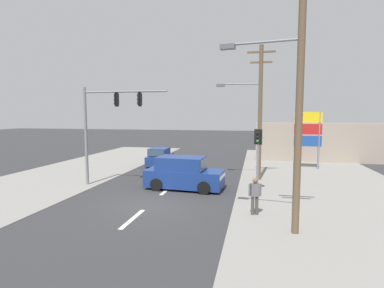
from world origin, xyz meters
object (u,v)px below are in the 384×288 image
object	(u,v)px
shopping_plaza_sign	(308,132)
pedestrian_at_kerb	(255,194)
utility_pole_foreground_right	(296,91)
traffic_signal_mast	(105,118)
pedestal_signal_right_kerb	(258,150)
hatchback_oncoming_near	(160,157)
utility_pole_midground_right	(258,108)
suv_crossing_left	(184,174)

from	to	relation	value
shopping_plaza_sign	pedestrian_at_kerb	world-z (taller)	shopping_plaza_sign
utility_pole_foreground_right	traffic_signal_mast	bearing A→B (deg)	152.20
pedestal_signal_right_kerb	hatchback_oncoming_near	world-z (taller)	pedestal_signal_right_kerb
utility_pole_midground_right	hatchback_oncoming_near	xyz separation A→B (m)	(-8.11, 4.08, -4.07)
hatchback_oncoming_near	utility_pole_foreground_right	bearing A→B (deg)	-54.52
utility_pole_foreground_right	pedestal_signal_right_kerb	xyz separation A→B (m)	(-1.22, 5.50, -2.77)
traffic_signal_mast	suv_crossing_left	distance (m)	5.82
traffic_signal_mast	shopping_plaza_sign	xyz separation A→B (m)	(12.99, 8.67, -1.16)
pedestal_signal_right_kerb	pedestrian_at_kerb	xyz separation A→B (m)	(-0.11, -3.76, -1.49)
pedestal_signal_right_kerb	hatchback_oncoming_near	bearing A→B (deg)	136.87
traffic_signal_mast	pedestal_signal_right_kerb	bearing A→B (deg)	0.57
traffic_signal_mast	hatchback_oncoming_near	size ratio (longest dim) A/B	1.63
utility_pole_midground_right	traffic_signal_mast	xyz separation A→B (m)	(-9.02, -3.63, -0.62)
utility_pole_midground_right	utility_pole_foreground_right	bearing A→B (deg)	-82.17
shopping_plaza_sign	utility_pole_midground_right	bearing A→B (deg)	-128.26
utility_pole_midground_right	shopping_plaza_sign	xyz separation A→B (m)	(3.97, 5.04, -1.79)
pedestal_signal_right_kerb	traffic_signal_mast	bearing A→B (deg)	-179.43
suv_crossing_left	pedestrian_at_kerb	xyz separation A→B (m)	(4.12, -3.91, 0.04)
utility_pole_midground_right	traffic_signal_mast	size ratio (longest dim) A/B	1.47
utility_pole_foreground_right	utility_pole_midground_right	world-z (taller)	utility_pole_foreground_right
utility_pole_midground_right	hatchback_oncoming_near	size ratio (longest dim) A/B	2.39
utility_pole_foreground_right	suv_crossing_left	world-z (taller)	utility_pole_foreground_right
utility_pole_foreground_right	pedestal_signal_right_kerb	distance (m)	6.28
utility_pole_foreground_right	pedestrian_at_kerb	world-z (taller)	utility_pole_foreground_right
shopping_plaza_sign	pedestrian_at_kerb	bearing A→B (deg)	-108.20
utility_pole_foreground_right	pedestrian_at_kerb	xyz separation A→B (m)	(-1.33, 1.74, -4.26)
pedestrian_at_kerb	utility_pole_foreground_right	bearing A→B (deg)	-52.69
traffic_signal_mast	pedestal_signal_right_kerb	size ratio (longest dim) A/B	1.69
traffic_signal_mast	suv_crossing_left	world-z (taller)	traffic_signal_mast
utility_pole_midground_right	pedestrian_at_kerb	size ratio (longest dim) A/B	5.42
pedestrian_at_kerb	suv_crossing_left	bearing A→B (deg)	136.56
hatchback_oncoming_near	pedestrian_at_kerb	world-z (taller)	pedestrian_at_kerb
hatchback_oncoming_near	pedestrian_at_kerb	xyz separation A→B (m)	(8.03, -11.38, 0.22)
pedestal_signal_right_kerb	shopping_plaza_sign	size ratio (longest dim) A/B	0.77
utility_pole_foreground_right	utility_pole_midground_right	xyz separation A→B (m)	(-1.24, 9.04, -0.42)
pedestal_signal_right_kerb	pedestrian_at_kerb	distance (m)	4.05
suv_crossing_left	pedestrian_at_kerb	bearing A→B (deg)	-43.44
hatchback_oncoming_near	pedestrian_at_kerb	distance (m)	13.93
utility_pole_foreground_right	hatchback_oncoming_near	xyz separation A→B (m)	(-9.35, 13.12, -4.48)
utility_pole_foreground_right	traffic_signal_mast	distance (m)	11.65
pedestal_signal_right_kerb	suv_crossing_left	distance (m)	4.51
traffic_signal_mast	shopping_plaza_sign	size ratio (longest dim) A/B	1.30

